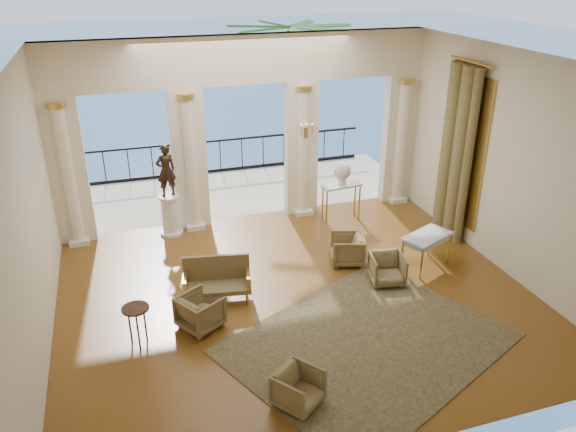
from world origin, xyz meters
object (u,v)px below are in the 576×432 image
object	(u,v)px
game_table	(427,238)
statue	(166,170)
armchair_d	(200,310)
pedestal	(170,216)
side_table	(136,313)
armchair_b	(387,267)
armchair_a	(298,387)
settee	(217,279)
console_table	(342,190)
armchair_c	(347,248)

from	to	relation	value
game_table	statue	bearing A→B (deg)	122.63
armchair_d	statue	distance (m)	4.14
pedestal	side_table	world-z (taller)	pedestal
armchair_b	pedestal	xyz separation A→B (m)	(-3.91, 3.58, 0.14)
armchair_a	statue	distance (m)	6.52
armchair_a	game_table	bearing A→B (deg)	0.69
armchair_b	armchair_d	bearing A→B (deg)	-162.86
game_table	side_table	xyz separation A→B (m)	(-6.05, -0.90, -0.03)
armchair_d	armchair_a	bearing A→B (deg)	172.57
armchair_a	settee	bearing A→B (deg)	62.73
pedestal	statue	bearing A→B (deg)	116.57
armchair_d	game_table	bearing A→B (deg)	-113.13
armchair_d	game_table	distance (m)	5.01
armchair_a	pedestal	bearing A→B (deg)	62.30
armchair_a	pedestal	xyz separation A→B (m)	(-1.09, 6.30, 0.16)
settee	statue	xyz separation A→B (m)	(-0.51, 3.10, 1.19)
console_table	game_table	bearing A→B (deg)	-80.37
armchair_b	console_table	distance (m)	3.17
armchair_a	armchair_b	bearing A→B (deg)	6.48
game_table	side_table	size ratio (longest dim) A/B	1.65
settee	side_table	bearing A→B (deg)	-136.50
armchair_c	side_table	distance (m)	4.79
armchair_b	settee	distance (m)	3.43
armchair_b	game_table	xyz separation A→B (m)	(1.08, 0.35, 0.33)
settee	game_table	xyz separation A→B (m)	(4.48, -0.12, 0.25)
settee	statue	bearing A→B (deg)	109.58
armchair_c	armchair_d	size ratio (longest dim) A/B	1.01
armchair_b	console_table	world-z (taller)	console_table
armchair_d	statue	size ratio (longest dim) A/B	0.56
game_table	statue	xyz separation A→B (m)	(-5.00, 3.23, 0.95)
armchair_b	armchair_a	bearing A→B (deg)	-124.29
armchair_a	armchair_b	world-z (taller)	armchair_b
armchair_c	statue	world-z (taller)	statue
armchair_b	armchair_d	size ratio (longest dim) A/B	0.98
armchair_c	armchair_d	distance (m)	3.69
armchair_b	statue	bearing A→B (deg)	149.27
armchair_a	armchair_d	bearing A→B (deg)	76.42
armchair_b	armchair_c	xyz separation A→B (m)	(-0.45, 1.00, 0.01)
statue	console_table	xyz separation A→B (m)	(4.20, -0.45, -0.84)
armchair_c	armchair_d	bearing A→B (deg)	-51.18
side_table	armchair_d	bearing A→B (deg)	9.56
pedestal	settee	bearing A→B (deg)	-80.63
armchair_d	pedestal	bearing A→B (deg)	-30.74
armchair_a	side_table	bearing A→B (deg)	97.09
game_table	side_table	world-z (taller)	side_table
armchair_a	armchair_c	xyz separation A→B (m)	(2.38, 3.73, 0.03)
armchair_a	side_table	size ratio (longest dim) A/B	0.85
armchair_c	pedestal	distance (m)	4.32
armchair_b	armchair_d	xyz separation A→B (m)	(-3.87, -0.37, 0.01)
armchair_c	armchair_d	xyz separation A→B (m)	(-3.42, -1.37, -0.00)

